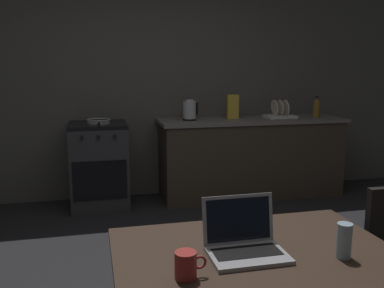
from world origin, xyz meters
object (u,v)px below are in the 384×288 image
(stove_oven, at_px, (99,165))
(laptop, at_px, (245,243))
(dining_table, at_px, (257,268))
(frying_pan, at_px, (98,121))
(cereal_box, at_px, (233,107))
(electric_kettle, at_px, (190,110))
(drinking_glass, at_px, (344,241))
(coffee_mug, at_px, (186,265))
(dish_rack, at_px, (280,114))
(bottle, at_px, (316,107))

(stove_oven, bearing_deg, laptop, -79.43)
(dining_table, distance_m, laptop, 0.13)
(laptop, bearing_deg, dining_table, -6.12)
(stove_oven, height_order, frying_pan, frying_pan)
(frying_pan, distance_m, cereal_box, 1.51)
(electric_kettle, height_order, drinking_glass, electric_kettle)
(coffee_mug, relative_size, drinking_glass, 0.83)
(dish_rack, bearing_deg, bottle, -6.49)
(electric_kettle, xyz_separation_m, coffee_mug, (-0.74, -3.12, -0.25))
(dish_rack, bearing_deg, dining_table, -116.46)
(bottle, bearing_deg, cereal_box, 176.05)
(dining_table, distance_m, cereal_box, 3.15)
(laptop, distance_m, bottle, 3.53)
(bottle, bearing_deg, drinking_glass, -117.58)
(laptop, height_order, cereal_box, cereal_box)
(bottle, relative_size, drinking_glass, 1.68)
(bottle, bearing_deg, dining_table, -123.28)
(dining_table, relative_size, frying_pan, 2.81)
(electric_kettle, distance_m, drinking_glass, 3.11)
(coffee_mug, height_order, drinking_glass, drinking_glass)
(stove_oven, relative_size, coffee_mug, 7.47)
(stove_oven, xyz_separation_m, bottle, (2.53, -0.05, 0.57))
(bottle, xyz_separation_m, coffee_mug, (-2.26, -3.07, -0.25))
(laptop, height_order, dish_rack, dish_rack)
(electric_kettle, xyz_separation_m, frying_pan, (-0.99, -0.03, -0.09))
(laptop, height_order, drinking_glass, laptop)
(dining_table, relative_size, cereal_box, 4.37)
(stove_oven, xyz_separation_m, dish_rack, (2.09, 0.00, 0.50))
(frying_pan, xyz_separation_m, drinking_glass, (0.92, -3.07, -0.14))
(bottle, bearing_deg, electric_kettle, 178.12)
(dining_table, xyz_separation_m, frying_pan, (-0.60, 2.95, 0.29))
(dish_rack, bearing_deg, drinking_glass, -110.41)
(bottle, relative_size, cereal_box, 0.90)
(dining_table, height_order, cereal_box, cereal_box)
(stove_oven, xyz_separation_m, electric_kettle, (1.00, 0.00, 0.57))
(dining_table, distance_m, bottle, 3.52)
(laptop, height_order, coffee_mug, laptop)
(laptop, xyz_separation_m, electric_kettle, (0.45, 2.97, 0.25))
(frying_pan, bearing_deg, laptop, -79.54)
(stove_oven, height_order, coffee_mug, stove_oven)
(laptop, xyz_separation_m, dish_rack, (1.54, 2.97, 0.19))
(coffee_mug, bearing_deg, laptop, 27.55)
(bottle, height_order, drinking_glass, bottle)
(dining_table, bearing_deg, cereal_box, 73.17)
(drinking_glass, height_order, cereal_box, cereal_box)
(electric_kettle, relative_size, bottle, 0.94)
(stove_oven, distance_m, laptop, 3.03)
(laptop, distance_m, drinking_glass, 0.40)
(coffee_mug, relative_size, cereal_box, 0.44)
(coffee_mug, height_order, dish_rack, dish_rack)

